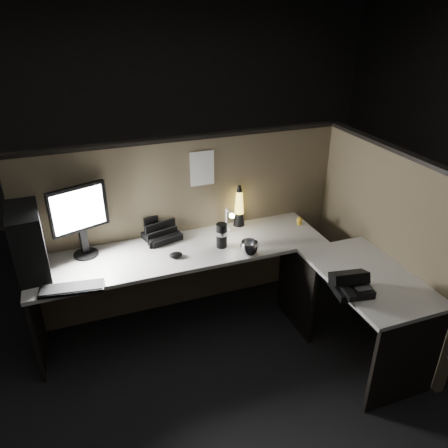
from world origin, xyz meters
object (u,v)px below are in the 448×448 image
object	(u,v)px
pc_tower	(28,241)
lava_lamp	(239,209)
desk_phone	(350,284)
keyboard	(72,289)
monitor	(80,215)

from	to	relation	value
pc_tower	lava_lamp	world-z (taller)	pc_tower
pc_tower	desk_phone	xyz separation A→B (m)	(1.98, -0.99, -0.19)
pc_tower	keyboard	size ratio (longest dim) A/B	1.15
monitor	keyboard	distance (m)	0.57
monitor	desk_phone	bearing A→B (deg)	-53.94
keyboard	lava_lamp	bearing A→B (deg)	27.27
pc_tower	keyboard	xyz separation A→B (m)	(0.24, -0.34, -0.23)
pc_tower	monitor	world-z (taller)	monitor
monitor	lava_lamp	xyz separation A→B (m)	(1.28, 0.05, -0.18)
pc_tower	keyboard	world-z (taller)	pc_tower
pc_tower	desk_phone	bearing A→B (deg)	-31.03
pc_tower	lava_lamp	distance (m)	1.66
desk_phone	lava_lamp	bearing A→B (deg)	115.30
lava_lamp	pc_tower	bearing A→B (deg)	-174.46
pc_tower	monitor	xyz separation A→B (m)	(0.36, 0.11, 0.09)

